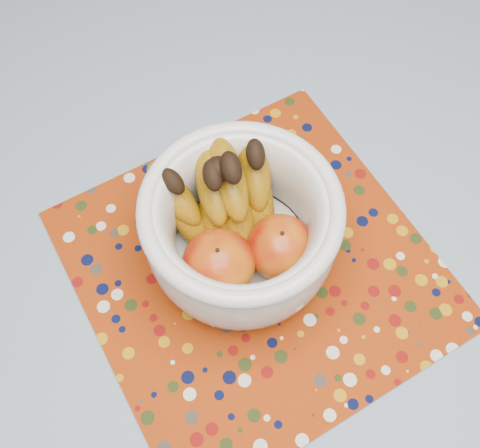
# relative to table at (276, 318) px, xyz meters

# --- Properties ---
(table) EXTENTS (1.20, 1.20, 0.75)m
(table) POSITION_rel_table_xyz_m (0.00, 0.00, 0.00)
(table) COLOR brown
(table) RESTS_ON ground
(tablecloth) EXTENTS (1.32, 1.32, 0.01)m
(tablecloth) POSITION_rel_table_xyz_m (0.00, 0.00, 0.08)
(tablecloth) COLOR #6179A2
(tablecloth) RESTS_ON table
(placemat) EXTENTS (0.55, 0.55, 0.00)m
(placemat) POSITION_rel_table_xyz_m (-0.02, 0.05, 0.09)
(placemat) COLOR maroon
(placemat) RESTS_ON tablecloth
(fruit_bowl) EXTENTS (0.25, 0.24, 0.18)m
(fruit_bowl) POSITION_rel_table_xyz_m (-0.04, 0.08, 0.17)
(fruit_bowl) COLOR silver
(fruit_bowl) RESTS_ON placemat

